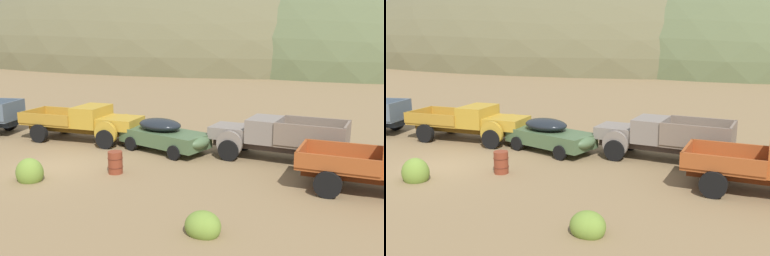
# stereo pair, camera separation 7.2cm
# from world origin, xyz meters

# --- Properties ---
(ground_plane) EXTENTS (300.00, 300.00, 0.00)m
(ground_plane) POSITION_xyz_m (0.00, 0.00, 0.00)
(ground_plane) COLOR olive
(hill_far_right) EXTENTS (111.87, 70.54, 37.19)m
(hill_far_right) POSITION_xyz_m (-28.91, 69.98, 0.00)
(hill_far_right) COLOR brown
(hill_far_right) RESTS_ON ground
(hill_center) EXTENTS (75.42, 69.73, 35.83)m
(hill_center) POSITION_xyz_m (3.09, 73.68, 0.00)
(hill_center) COLOR #56603D
(hill_center) RESTS_ON ground
(truck_mustard) EXTENTS (6.65, 3.06, 1.89)m
(truck_mustard) POSITION_xyz_m (-1.55, 4.41, 1.00)
(truck_mustard) COLOR #593D12
(truck_mustard) RESTS_ON ground
(car_weathered_green) EXTENTS (4.94, 2.69, 1.57)m
(car_weathered_green) POSITION_xyz_m (3.05, 4.30, 0.82)
(car_weathered_green) COLOR #47603D
(car_weathered_green) RESTS_ON ground
(truck_primer_gray) EXTENTS (6.06, 2.35, 1.91)m
(truck_primer_gray) POSITION_xyz_m (7.80, 5.18, 1.01)
(truck_primer_gray) COLOR #3D322D
(truck_primer_gray) RESTS_ON ground
(oil_drum_by_truck) EXTENTS (0.63, 0.63, 0.92)m
(oil_drum_by_truck) POSITION_xyz_m (2.82, 0.43, 0.46)
(oil_drum_by_truck) COLOR brown
(oil_drum_by_truck) RESTS_ON ground
(bush_lone_scrub) EXTENTS (1.30, 1.10, 1.16)m
(bush_lone_scrub) POSITION_xyz_m (0.28, -1.74, 0.29)
(bush_lone_scrub) COLOR olive
(bush_lone_scrub) RESTS_ON ground
(bush_between_trucks) EXTENTS (1.23, 1.11, 0.99)m
(bush_between_trucks) POSITION_xyz_m (9.51, 8.31, 0.26)
(bush_between_trucks) COLOR olive
(bush_between_trucks) RESTS_ON ground
(bush_front_right) EXTENTS (1.09, 0.96, 0.87)m
(bush_front_right) POSITION_xyz_m (8.39, -3.15, 0.24)
(bush_front_right) COLOR olive
(bush_front_right) RESTS_ON ground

